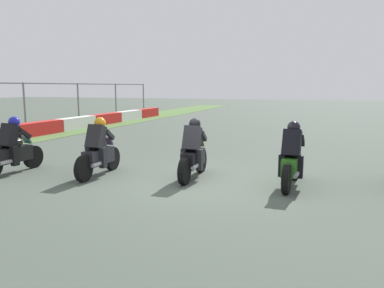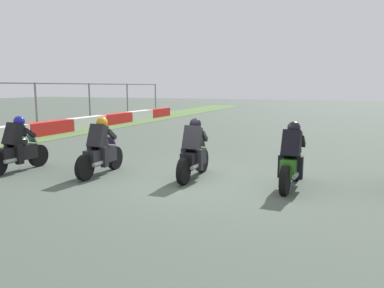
{
  "view_description": "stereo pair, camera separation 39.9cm",
  "coord_description": "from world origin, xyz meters",
  "px_view_note": "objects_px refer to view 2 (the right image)",
  "views": [
    {
      "loc": [
        -8.63,
        -2.99,
        2.29
      ],
      "look_at": [
        0.05,
        0.08,
        0.9
      ],
      "focal_mm": 35.6,
      "sensor_mm": 36.0,
      "label": 1
    },
    {
      "loc": [
        -8.49,
        -3.37,
        2.29
      ],
      "look_at": [
        0.05,
        0.08,
        0.9
      ],
      "focal_mm": 35.6,
      "sensor_mm": 36.0,
      "label": 2
    }
  ],
  "objects_px": {
    "rider_lane_c": "(194,154)",
    "rider_lane_d": "(100,151)",
    "rider_lane_b": "(292,161)",
    "rider_lane_e": "(17,149)"
  },
  "relations": [
    {
      "from": "rider_lane_b",
      "to": "rider_lane_d",
      "type": "bearing_deg",
      "value": 99.4
    },
    {
      "from": "rider_lane_d",
      "to": "rider_lane_c",
      "type": "bearing_deg",
      "value": -79.18
    },
    {
      "from": "rider_lane_c",
      "to": "rider_lane_d",
      "type": "xyz_separation_m",
      "value": [
        -0.56,
        2.41,
        0.0
      ]
    },
    {
      "from": "rider_lane_c",
      "to": "rider_lane_d",
      "type": "bearing_deg",
      "value": 101.11
    },
    {
      "from": "rider_lane_c",
      "to": "rider_lane_e",
      "type": "distance_m",
      "value": 4.85
    },
    {
      "from": "rider_lane_b",
      "to": "rider_lane_d",
      "type": "relative_size",
      "value": 1.0
    },
    {
      "from": "rider_lane_c",
      "to": "rider_lane_d",
      "type": "relative_size",
      "value": 1.0
    },
    {
      "from": "rider_lane_b",
      "to": "rider_lane_e",
      "type": "bearing_deg",
      "value": 101.43
    },
    {
      "from": "rider_lane_b",
      "to": "rider_lane_d",
      "type": "xyz_separation_m",
      "value": [
        -0.55,
        4.82,
        0.0
      ]
    },
    {
      "from": "rider_lane_c",
      "to": "rider_lane_b",
      "type": "bearing_deg",
      "value": -92.16
    }
  ]
}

